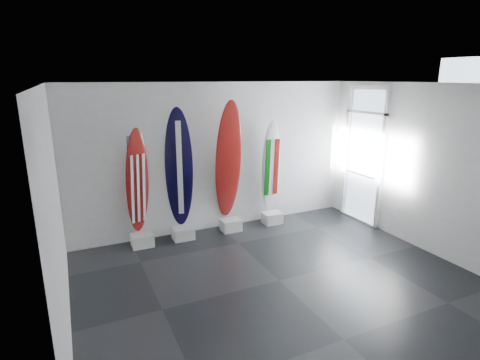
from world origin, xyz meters
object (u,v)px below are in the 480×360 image
surfboard_swiss (228,161)px  surfboard_italy (271,167)px  surfboard_navy (179,169)px  surfboard_usa (137,182)px

surfboard_swiss → surfboard_italy: (0.98, 0.00, -0.22)m
surfboard_navy → surfboard_italy: size_ratio=1.17×
surfboard_usa → surfboard_italy: size_ratio=1.01×
surfboard_navy → surfboard_swiss: 1.03m
surfboard_navy → surfboard_italy: (2.01, 0.00, -0.17)m
surfboard_italy → surfboard_usa: bearing=177.2°
surfboard_usa → surfboard_navy: bearing=-16.3°
surfboard_usa → surfboard_italy: (2.80, 0.00, -0.00)m
surfboard_navy → surfboard_italy: bearing=14.1°
surfboard_usa → surfboard_navy: surfboard_navy is taller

